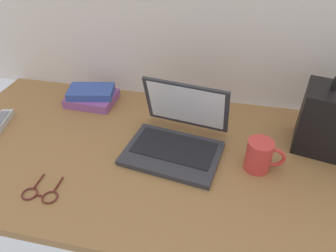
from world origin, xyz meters
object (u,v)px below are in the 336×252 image
remote_control_near (0,123)px  book_stack (92,96)px  eyeglasses (40,194)px  laptop (177,136)px  coffee_mug (260,154)px

remote_control_near → book_stack: size_ratio=0.83×
remote_control_near → eyeglasses: size_ratio=1.49×
laptop → eyeglasses: 0.46m
laptop → remote_control_near: 0.68m
coffee_mug → eyeglasses: 0.67m
remote_control_near → eyeglasses: bearing=-39.8°
coffee_mug → eyeglasses: bearing=-157.4°
coffee_mug → laptop: bearing=170.3°
coffee_mug → eyeglasses: (-0.62, -0.26, -0.05)m
coffee_mug → remote_control_near: (-0.95, 0.02, -0.04)m
laptop → book_stack: 0.45m
laptop → coffee_mug: (0.27, -0.05, 0.01)m
eyeglasses → book_stack: book_stack is taller
book_stack → laptop: bearing=-26.9°
eyeglasses → book_stack: (-0.06, 0.51, 0.03)m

